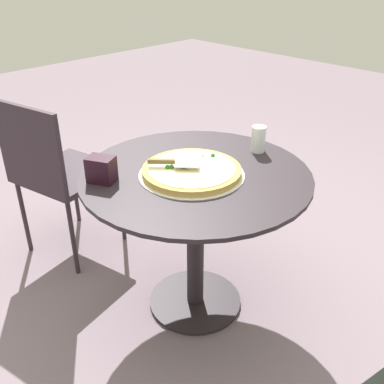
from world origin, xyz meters
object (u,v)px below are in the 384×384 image
at_px(pizza_server, 173,162).
at_px(napkin_dispenser, 101,169).
at_px(patio_table, 196,207).
at_px(drinking_cup, 258,139).
at_px(patio_chair_near, 55,168).
at_px(pizza_on_tray, 192,171).

xyz_separation_m(pizza_server, napkin_dispenser, (-0.24, 0.16, -0.00)).
xyz_separation_m(patio_table, napkin_dispenser, (-0.31, 0.21, 0.22)).
bearing_deg(drinking_cup, pizza_server, 166.95).
bearing_deg(pizza_server, patio_chair_near, 100.68).
height_order(pizza_server, napkin_dispenser, napkin_dispenser).
relative_size(patio_table, pizza_on_tray, 2.21).
xyz_separation_m(patio_table, drinking_cup, (0.36, -0.04, 0.22)).
height_order(drinking_cup, patio_chair_near, patio_chair_near).
xyz_separation_m(pizza_on_tray, napkin_dispenser, (-0.29, 0.21, 0.04)).
bearing_deg(pizza_on_tray, pizza_server, 130.32).
bearing_deg(patio_table, drinking_cup, -6.99).
distance_m(pizza_on_tray, napkin_dispenser, 0.36).
distance_m(pizza_on_tray, pizza_server, 0.08).
distance_m(napkin_dispenser, patio_chair_near, 0.64).
distance_m(pizza_on_tray, patio_chair_near, 0.85).
bearing_deg(drinking_cup, pizza_on_tray, 173.66).
relative_size(patio_table, patio_chair_near, 1.08).
height_order(pizza_on_tray, napkin_dispenser, napkin_dispenser).
distance_m(pizza_on_tray, drinking_cup, 0.39).
xyz_separation_m(pizza_on_tray, drinking_cup, (0.38, -0.04, 0.04)).
relative_size(pizza_on_tray, drinking_cup, 3.67).
bearing_deg(drinking_cup, patio_table, 173.01).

